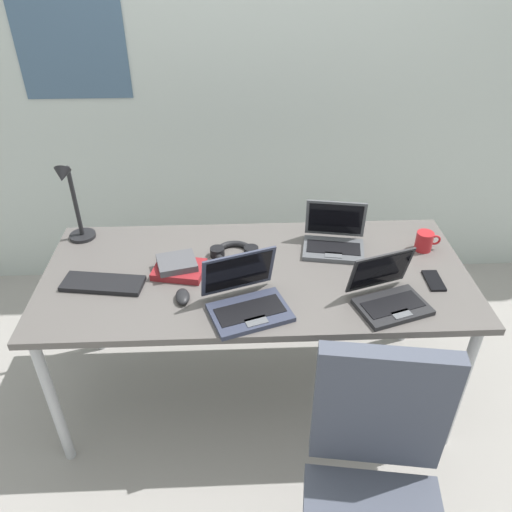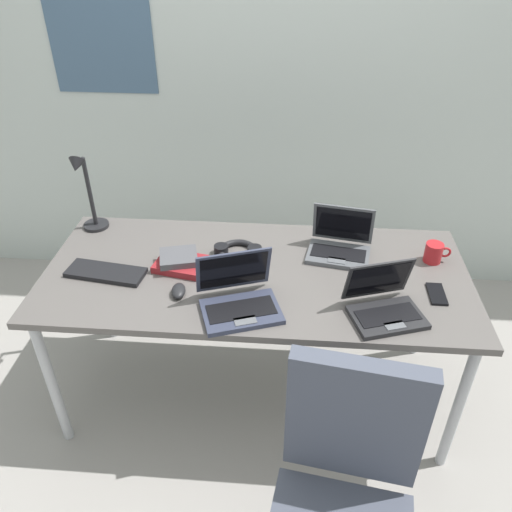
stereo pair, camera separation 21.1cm
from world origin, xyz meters
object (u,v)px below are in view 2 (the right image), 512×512
object	(u,v)px
external_keyboard	(106,272)
computer_mouse	(179,291)
laptop_back_right	(384,305)
laptop_mid_desk	(340,245)
cell_phone	(437,294)
book_stack	(180,262)
coffee_mug	(434,253)
desk_lamp	(87,193)
headphones	(238,251)
laptop_front_left	(239,299)

from	to	relation	value
external_keyboard	computer_mouse	distance (m)	0.35
laptop_back_right	laptop_mid_desk	bearing A→B (deg)	109.68
laptop_mid_desk	cell_phone	distance (m)	0.46
computer_mouse	book_stack	size ratio (longest dim) A/B	0.41
laptop_back_right	coffee_mug	size ratio (longest dim) A/B	2.85
laptop_back_right	desk_lamp	bearing A→B (deg)	158.65
laptop_mid_desk	laptop_back_right	distance (m)	0.43
external_keyboard	coffee_mug	size ratio (longest dim) A/B	2.92
computer_mouse	book_stack	xyz separation A→B (m)	(-0.03, 0.19, 0.01)
external_keyboard	desk_lamp	bearing A→B (deg)	124.81
external_keyboard	headphones	bearing A→B (deg)	28.37
laptop_back_right	coffee_mug	bearing A→B (deg)	55.11
cell_phone	laptop_back_right	bearing A→B (deg)	-149.34
laptop_mid_desk	computer_mouse	distance (m)	0.74
laptop_mid_desk	headphones	world-z (taller)	laptop_mid_desk
laptop_front_left	coffee_mug	size ratio (longest dim) A/B	3.18
external_keyboard	coffee_mug	xyz separation A→B (m)	(1.39, 0.21, 0.03)
laptop_front_left	laptop_mid_desk	world-z (taller)	laptop_front_left
cell_phone	headphones	world-z (taller)	headphones
book_stack	headphones	bearing A→B (deg)	26.12
computer_mouse	laptop_front_left	bearing A→B (deg)	-22.21
book_stack	coffee_mug	size ratio (longest dim) A/B	2.08
laptop_mid_desk	headphones	xyz separation A→B (m)	(-0.45, -0.04, -0.03)
cell_phone	desk_lamp	bearing A→B (deg)	166.85
desk_lamp	cell_phone	bearing A→B (deg)	-13.88
laptop_front_left	headphones	distance (m)	0.37
laptop_back_right	computer_mouse	bearing A→B (deg)	175.92
laptop_back_right	coffee_mug	world-z (taller)	laptop_back_right
laptop_mid_desk	cell_phone	size ratio (longest dim) A/B	2.22
computer_mouse	coffee_mug	bearing A→B (deg)	8.60
laptop_mid_desk	coffee_mug	size ratio (longest dim) A/B	2.68
laptop_front_left	headphones	xyz separation A→B (m)	(-0.04, 0.37, -0.03)
laptop_front_left	computer_mouse	bearing A→B (deg)	165.74
laptop_back_right	headphones	bearing A→B (deg)	148.77
external_keyboard	laptop_back_right	bearing A→B (deg)	0.12
cell_phone	coffee_mug	xyz separation A→B (m)	(0.03, 0.24, 0.04)
desk_lamp	laptop_mid_desk	xyz separation A→B (m)	(1.16, -0.11, -0.16)
computer_mouse	coffee_mug	distance (m)	1.10
laptop_mid_desk	coffee_mug	xyz separation A→B (m)	(0.40, -0.03, 0.00)
desk_lamp	laptop_back_right	size ratio (longest dim) A/B	1.25
laptop_front_left	laptop_back_right	distance (m)	0.55
headphones	coffee_mug	size ratio (longest dim) A/B	1.89
coffee_mug	laptop_back_right	bearing A→B (deg)	-124.89
laptop_mid_desk	computer_mouse	world-z (taller)	laptop_mid_desk
cell_phone	coffee_mug	size ratio (longest dim) A/B	1.20
computer_mouse	book_stack	distance (m)	0.19
laptop_front_left	laptop_mid_desk	size ratio (longest dim) A/B	1.19
computer_mouse	laptop_mid_desk	bearing A→B (deg)	19.86
laptop_front_left	coffee_mug	bearing A→B (deg)	25.02
laptop_mid_desk	external_keyboard	size ratio (longest dim) A/B	0.92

